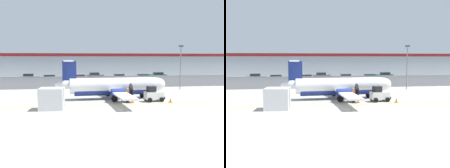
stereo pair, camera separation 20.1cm
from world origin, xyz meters
The scene contains 19 objects.
ground_plane centered at (0.00, 2.00, 0.00)m, with size 140.00×140.00×0.01m.
perimeter_fence centered at (0.00, 18.00, 1.12)m, with size 98.00×0.10×2.10m.
parking_lot_strip centered at (0.00, 29.50, 0.06)m, with size 98.00×17.00×0.12m.
background_building centered at (0.00, 47.99, 3.26)m, with size 91.00×8.10×6.50m.
commuter_airplane centered at (-0.04, 6.27, 1.60)m, with size 14.41×16.06×4.92m.
baggage_tug centered at (4.19, 3.56, 0.86)m, with size 2.43×1.59×1.88m.
ground_crew_worker centered at (0.98, 3.35, 0.95)m, with size 0.48×0.48×1.70m.
cargo_container centered at (-7.46, 0.57, 1.10)m, with size 2.56×2.19×2.20m.
traffic_cone_near_left centered at (6.70, 7.87, 0.31)m, with size 0.36×0.36×0.64m.
traffic_cone_near_right centered at (5.94, 2.51, 0.31)m, with size 0.36×0.36×0.64m.
traffic_cone_far_left centered at (1.47, 2.91, 0.31)m, with size 0.36×0.36×0.64m.
parked_car_0 centered at (-15.35, 33.47, 0.89)m, with size 4.35×2.33×1.58m.
parked_car_1 centered at (-10.47, 28.55, 0.89)m, with size 4.24×2.09×1.58m.
parked_car_2 centered at (-4.04, 28.22, 0.89)m, with size 4.39×2.44×1.58m.
parked_car_3 centered at (-0.26, 35.84, 0.89)m, with size 4.38×2.40×1.58m.
parked_car_4 centered at (4.68, 29.05, 0.89)m, with size 4.26×2.12×1.58m.
parked_car_5 centered at (9.69, 28.05, 0.89)m, with size 4.27×2.15×1.58m.
parked_car_6 centered at (15.42, 34.70, 0.89)m, with size 4.21×2.03×1.58m.
apron_light_pole centered at (12.24, 14.18, 4.30)m, with size 0.70×0.30×7.27m.
Camera 1 is at (-5.14, -24.98, 5.19)m, focal length 40.00 mm.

